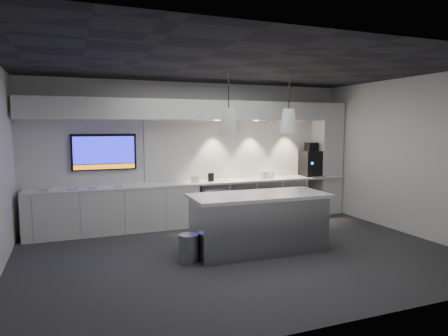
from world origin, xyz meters
name	(u,v)px	position (x,y,z in m)	size (l,w,h in m)	color
floor	(241,254)	(0.00, 0.00, 0.00)	(7.00, 7.00, 0.00)	#2F2F31
ceiling	(242,66)	(0.00, 0.00, 3.00)	(7.00, 7.00, 0.00)	black
wall_back	(195,153)	(0.00, 2.50, 1.50)	(7.00, 7.00, 0.00)	silver
wall_front	(341,183)	(0.00, -2.50, 1.50)	(7.00, 7.00, 0.00)	silver
wall_right	(409,156)	(3.50, 0.00, 1.50)	(7.00, 7.00, 0.00)	silver
back_counter	(200,183)	(0.00, 2.17, 0.88)	(6.80, 0.65, 0.04)	white
left_base_cabinets	(115,210)	(-1.75, 2.17, 0.43)	(3.30, 0.63, 0.86)	silver
fridge_unit_a	(211,203)	(0.25, 2.17, 0.42)	(0.60, 0.61, 0.85)	gray
fridge_unit_b	(238,201)	(0.88, 2.17, 0.42)	(0.60, 0.61, 0.85)	gray
fridge_unit_c	(263,199)	(1.51, 2.17, 0.42)	(0.60, 0.61, 0.85)	gray
fridge_unit_d	(288,198)	(2.14, 2.17, 0.42)	(0.60, 0.61, 0.85)	gray
backsplash	(246,149)	(1.20, 2.48, 1.55)	(4.60, 0.03, 1.30)	silver
soffit	(199,110)	(0.00, 2.20, 2.40)	(6.90, 0.60, 0.40)	silver
column	(326,158)	(3.20, 2.20, 1.30)	(0.55, 0.55, 2.60)	silver
wall_tv	(104,152)	(-1.90, 2.45, 1.56)	(1.25, 0.07, 0.72)	black
island	(259,222)	(0.33, 0.04, 0.49)	(2.29, 1.03, 0.96)	gray
bin	(189,248)	(-0.90, -0.06, 0.22)	(0.31, 0.31, 0.43)	gray
coffee_machine	(311,162)	(2.77, 2.20, 1.22)	(0.47, 0.64, 0.79)	black
sign_black	(211,177)	(0.24, 2.15, 0.99)	(0.14, 0.02, 0.18)	black
sign_white	(195,180)	(-0.13, 2.06, 0.97)	(0.18, 0.02, 0.14)	white
cup_cluster	(267,175)	(1.59, 2.16, 0.98)	(0.30, 0.19, 0.16)	white
tray_a	(45,190)	(-2.98, 2.14, 0.91)	(0.16, 0.16, 0.03)	#BBBBBB
tray_b	(73,189)	(-2.50, 2.09, 0.91)	(0.16, 0.16, 0.03)	#BBBBBB
tray_c	(93,188)	(-2.15, 2.08, 0.91)	(0.16, 0.16, 0.03)	#BBBBBB
tray_d	(118,186)	(-1.68, 2.14, 0.91)	(0.16, 0.16, 0.03)	#BBBBBB
pendant_left	(228,121)	(-0.21, 0.04, 2.15)	(0.29, 0.29, 1.11)	silver
pendant_right	(289,121)	(0.87, 0.04, 2.15)	(0.29, 0.29, 1.11)	silver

